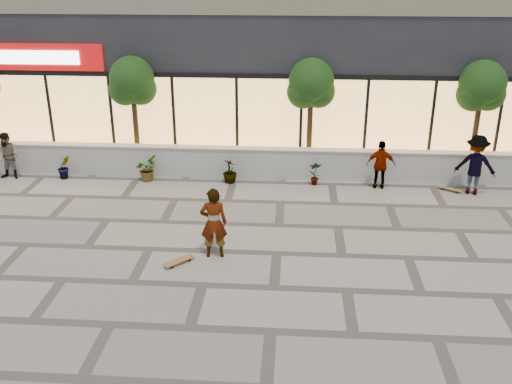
# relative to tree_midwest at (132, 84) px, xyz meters

# --- Properties ---
(ground) EXTENTS (80.00, 80.00, 0.00)m
(ground) POSITION_rel_tree_midwest_xyz_m (3.50, -7.70, -2.99)
(ground) COLOR #9E9889
(ground) RESTS_ON ground
(planter_wall) EXTENTS (22.00, 0.42, 1.04)m
(planter_wall) POSITION_rel_tree_midwest_xyz_m (3.50, -0.70, -2.46)
(planter_wall) COLOR silver
(planter_wall) RESTS_ON ground
(retail_building) EXTENTS (24.00, 9.17, 8.50)m
(retail_building) POSITION_rel_tree_midwest_xyz_m (3.50, 4.79, 1.26)
(retail_building) COLOR black
(retail_building) RESTS_ON ground
(shrub_b) EXTENTS (0.57, 0.57, 0.81)m
(shrub_b) POSITION_rel_tree_midwest_xyz_m (-2.20, -1.25, -2.58)
(shrub_b) COLOR #143812
(shrub_b) RESTS_ON ground
(shrub_c) EXTENTS (0.68, 0.77, 0.81)m
(shrub_c) POSITION_rel_tree_midwest_xyz_m (0.60, -1.25, -2.58)
(shrub_c) COLOR #143812
(shrub_c) RESTS_ON ground
(shrub_d) EXTENTS (0.64, 0.64, 0.81)m
(shrub_d) POSITION_rel_tree_midwest_xyz_m (3.40, -1.25, -2.58)
(shrub_d) COLOR #143812
(shrub_d) RESTS_ON ground
(shrub_e) EXTENTS (0.46, 0.35, 0.81)m
(shrub_e) POSITION_rel_tree_midwest_xyz_m (6.20, -1.25, -2.58)
(shrub_e) COLOR #143812
(shrub_e) RESTS_ON ground
(tree_midwest) EXTENTS (1.60, 1.50, 3.92)m
(tree_midwest) POSITION_rel_tree_midwest_xyz_m (0.00, 0.00, 0.00)
(tree_midwest) COLOR #422C17
(tree_midwest) RESTS_ON ground
(tree_mideast) EXTENTS (1.60, 1.50, 3.92)m
(tree_mideast) POSITION_rel_tree_midwest_xyz_m (6.00, 0.00, 0.00)
(tree_mideast) COLOR #422C17
(tree_mideast) RESTS_ON ground
(tree_east) EXTENTS (1.60, 1.50, 3.92)m
(tree_east) POSITION_rel_tree_midwest_xyz_m (11.50, 0.00, 0.00)
(tree_east) COLOR #422C17
(tree_east) RESTS_ON ground
(skater_center) EXTENTS (0.70, 0.50, 1.81)m
(skater_center) POSITION_rel_tree_midwest_xyz_m (3.59, -6.30, -2.08)
(skater_center) COLOR silver
(skater_center) RESTS_ON ground
(skater_left) EXTENTS (0.82, 0.67, 1.59)m
(skater_left) POSITION_rel_tree_midwest_xyz_m (-4.01, -1.40, -2.19)
(skater_left) COLOR tan
(skater_left) RESTS_ON ground
(skater_right_near) EXTENTS (0.96, 0.47, 1.58)m
(skater_right_near) POSITION_rel_tree_midwest_xyz_m (8.27, -1.40, -2.19)
(skater_right_near) COLOR white
(skater_right_near) RESTS_ON ground
(skater_right_far) EXTENTS (1.38, 1.02, 1.91)m
(skater_right_far) POSITION_rel_tree_midwest_xyz_m (11.13, -1.64, -2.03)
(skater_right_far) COLOR maroon
(skater_right_far) RESTS_ON ground
(skateboard_center) EXTENTS (0.72, 0.74, 0.10)m
(skateboard_center) POSITION_rel_tree_midwest_xyz_m (2.78, -6.77, -2.90)
(skateboard_center) COLOR brown
(skateboard_center) RESTS_ON ground
(skateboard_right_near) EXTENTS (0.73, 0.57, 0.09)m
(skateboard_right_near) POSITION_rel_tree_midwest_xyz_m (10.50, -1.50, -2.91)
(skateboard_right_near) COLOR brown
(skateboard_right_near) RESTS_ON ground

